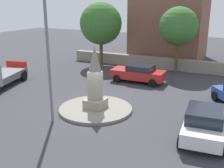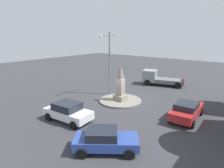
{
  "view_description": "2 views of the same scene",
  "coord_description": "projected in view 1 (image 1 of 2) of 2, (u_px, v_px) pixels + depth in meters",
  "views": [
    {
      "loc": [
        -8.12,
        13.47,
        6.48
      ],
      "look_at": [
        -0.71,
        -0.82,
        1.57
      ],
      "focal_mm": 43.96,
      "sensor_mm": 36.0,
      "label": 1
    },
    {
      "loc": [
        -15.66,
        -11.39,
        6.93
      ],
      "look_at": [
        -0.24,
        0.95,
        1.81
      ],
      "focal_mm": 30.63,
      "sensor_mm": 36.0,
      "label": 2
    }
  ],
  "objects": [
    {
      "name": "monument",
      "position": [
        95.0,
        81.0,
        16.36
      ],
      "size": [
        1.16,
        1.16,
        3.83
      ],
      "color": "gray",
      "rests_on": "traffic_island"
    },
    {
      "name": "tree_near_wall",
      "position": [
        179.0,
        26.0,
        24.5
      ],
      "size": [
        3.46,
        3.46,
        6.01
      ],
      "color": "brown",
      "rests_on": "ground"
    },
    {
      "name": "traffic_island",
      "position": [
        96.0,
        109.0,
        16.88
      ],
      "size": [
        4.49,
        4.49,
        0.18
      ],
      "primitive_type": "cylinder",
      "color": "gray",
      "rests_on": "ground"
    },
    {
      "name": "car_red_waiting",
      "position": [
        139.0,
        73.0,
        22.56
      ],
      "size": [
        4.42,
        2.17,
        1.46
      ],
      "color": "#B22323",
      "rests_on": "ground"
    },
    {
      "name": "ground_plane",
      "position": [
        96.0,
        110.0,
        16.9
      ],
      "size": [
        80.0,
        80.0,
        0.0
      ],
      "primitive_type": "plane",
      "color": "#38383D"
    },
    {
      "name": "corner_building",
      "position": [
        170.0,
        22.0,
        30.64
      ],
      "size": [
        7.74,
        7.2,
        8.32
      ],
      "primitive_type": "cube",
      "rotation": [
        0.0,
        0.0,
        6.31
      ],
      "color": "brown",
      "rests_on": "ground"
    },
    {
      "name": "stone_boundary_wall",
      "position": [
        155.0,
        63.0,
        27.39
      ],
      "size": [
        18.23,
        1.23,
        1.09
      ],
      "primitive_type": "cube",
      "rotation": [
        0.0,
        0.0,
        6.31
      ],
      "color": "gray",
      "rests_on": "ground"
    },
    {
      "name": "car_white_far_side",
      "position": [
        204.0,
        123.0,
        13.3
      ],
      "size": [
        2.38,
        4.24,
        1.55
      ],
      "color": "silver",
      "rests_on": "ground"
    },
    {
      "name": "tree_mid_cluster",
      "position": [
        101.0,
        24.0,
        27.78
      ],
      "size": [
        4.27,
        4.27,
        6.39
      ],
      "color": "brown",
      "rests_on": "ground"
    },
    {
      "name": "streetlamp",
      "position": [
        47.0,
        42.0,
        14.02
      ],
      "size": [
        3.18,
        0.28,
        7.26
      ],
      "color": "slate",
      "rests_on": "ground"
    }
  ]
}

